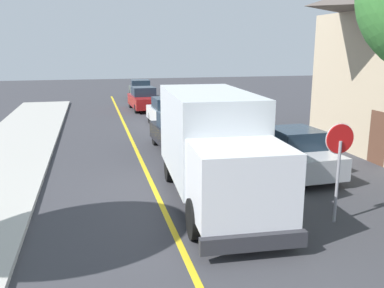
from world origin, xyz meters
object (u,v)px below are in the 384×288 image
object	(u,v)px
parked_car_near	(179,133)
parked_car_furthest	(141,90)
box_truck	(213,142)
parked_van_across	(293,152)
parked_car_mid	(168,113)
parked_car_far	(144,99)
stop_sign	(339,154)

from	to	relation	value
parked_car_near	parked_car_furthest	distance (m)	19.48
box_truck	parked_car_furthest	xyz separation A→B (m)	(0.84, 25.61, -0.97)
parked_car_near	parked_van_across	world-z (taller)	same
parked_car_furthest	parked_van_across	xyz separation A→B (m)	(2.74, -23.75, 0.00)
box_truck	parked_car_mid	bearing A→B (deg)	85.99
parked_car_mid	parked_car_furthest	bearing A→B (deg)	89.96
parked_car_near	parked_van_across	distance (m)	5.44
parked_car_far	parked_car_furthest	world-z (taller)	same
parked_van_across	stop_sign	xyz separation A→B (m)	(-0.95, -4.28, 1.06)
parked_car_far	parked_car_furthest	size ratio (longest dim) A/B	1.01
parked_car_mid	stop_sign	size ratio (longest dim) A/B	1.69
parked_car_near	parked_car_furthest	world-z (taller)	same
parked_car_far	stop_sign	distance (m)	21.40
box_truck	parked_car_near	xyz separation A→B (m)	(0.24, 6.14, -0.97)
parked_car_furthest	stop_sign	distance (m)	28.11
box_truck	parked_car_far	xyz separation A→B (m)	(0.28, 18.83, -0.97)
parked_van_across	parked_car_far	bearing A→B (deg)	101.03
parked_car_far	parked_car_furthest	distance (m)	6.81
parked_car_furthest	parked_car_far	bearing A→B (deg)	-94.73
parked_car_near	parked_car_far	size ratio (longest dim) A/B	1.00
parked_car_near	stop_sign	size ratio (longest dim) A/B	1.69
box_truck	parked_car_mid	size ratio (longest dim) A/B	1.63
box_truck	parked_car_far	size ratio (longest dim) A/B	1.63
box_truck	parked_car_furthest	size ratio (longest dim) A/B	1.64
parked_car_far	parked_van_across	xyz separation A→B (m)	(3.31, -16.97, 0.00)
parked_car_furthest	parked_van_across	size ratio (longest dim) A/B	0.99
parked_car_mid	parked_car_furthest	xyz separation A→B (m)	(0.01, 13.68, 0.00)
parked_car_furthest	parked_van_across	world-z (taller)	same
parked_car_near	stop_sign	xyz separation A→B (m)	(2.40, -8.56, 1.06)
parked_car_near	parked_car_mid	bearing A→B (deg)	84.10
box_truck	parked_van_across	bearing A→B (deg)	27.40
parked_car_far	parked_van_across	size ratio (longest dim) A/B	1.00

